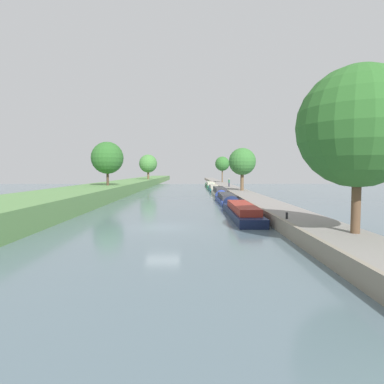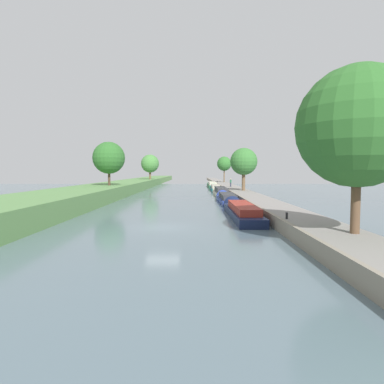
{
  "view_description": "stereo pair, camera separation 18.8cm",
  "coord_description": "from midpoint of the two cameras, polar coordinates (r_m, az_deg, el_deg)",
  "views": [
    {
      "loc": [
        2.16,
        -23.94,
        4.16
      ],
      "look_at": [
        1.97,
        24.76,
        1.0
      ],
      "focal_mm": 30.77,
      "sensor_mm": 36.0,
      "label": 1
    },
    {
      "loc": [
        2.34,
        -23.94,
        4.16
      ],
      "look_at": [
        1.97,
        24.76,
        1.0
      ],
      "focal_mm": 30.77,
      "sensor_mm": 36.0,
      "label": 2
    }
  ],
  "objects": [
    {
      "name": "tree_leftbank_downstream",
      "position": [
        53.75,
        -14.12,
        5.76
      ],
      "size": [
        5.04,
        5.04,
        6.88
      ],
      "color": "#4C3828",
      "rests_on": "left_grassy_bank"
    },
    {
      "name": "narrowboat_cream",
      "position": [
        56.84,
        5.03,
        0.06
      ],
      "size": [
        2.04,
        13.62,
        2.05
      ],
      "color": "beige",
      "rests_on": "ground_plane"
    },
    {
      "name": "person_walking",
      "position": [
        67.6,
        6.8,
        1.66
      ],
      "size": [
        0.34,
        0.34,
        1.66
      ],
      "color": "#282D42",
      "rests_on": "right_towpath"
    },
    {
      "name": "narrowboat_navy",
      "position": [
        30.53,
        8.58,
        -3.19
      ],
      "size": [
        2.12,
        13.48,
        2.01
      ],
      "color": "#141E42",
      "rests_on": "ground_plane"
    },
    {
      "name": "right_towpath",
      "position": [
        25.43,
        18.23,
        -4.86
      ],
      "size": [
        3.43,
        260.0,
        0.9
      ],
      "color": "gray",
      "rests_on": "ground_plane"
    },
    {
      "name": "narrowboat_blue",
      "position": [
        44.13,
        6.08,
        -1.09
      ],
      "size": [
        2.0,
        12.12,
        1.9
      ],
      "color": "#283D93",
      "rests_on": "ground_plane"
    },
    {
      "name": "tree_rightbank_midnear",
      "position": [
        54.78,
        9.05,
        5.21
      ],
      "size": [
        4.44,
        4.44,
        6.99
      ],
      "color": "brown",
      "rests_on": "right_towpath"
    },
    {
      "name": "narrowboat_green",
      "position": [
        83.93,
        3.54,
        1.23
      ],
      "size": [
        2.12,
        14.65,
        2.05
      ],
      "color": "#1E6033",
      "rests_on": "ground_plane"
    },
    {
      "name": "tree_rightbank_near",
      "position": [
        19.11,
        27.09,
        10.02
      ],
      "size": [
        6.23,
        6.23,
        8.62
      ],
      "color": "brown",
      "rests_on": "right_towpath"
    },
    {
      "name": "narrowboat_teal",
      "position": [
        69.84,
        4.07,
        0.7
      ],
      "size": [
        1.9,
        10.31,
        1.86
      ],
      "color": "#195B60",
      "rests_on": "ground_plane"
    },
    {
      "name": "stone_quay",
      "position": [
        24.93,
        14.18,
        -4.9
      ],
      "size": [
        0.25,
        260.0,
        0.95
      ],
      "color": "gray",
      "rests_on": "ground_plane"
    },
    {
      "name": "mooring_bollard_far",
      "position": [
        90.8,
        4.44,
        1.79
      ],
      "size": [
        0.16,
        0.16,
        0.45
      ],
      "color": "black",
      "rests_on": "right_towpath"
    },
    {
      "name": "tree_rightbank_midfar",
      "position": [
        94.86,
        5.66,
        4.89
      ],
      "size": [
        4.1,
        4.1,
        7.32
      ],
      "color": "brown",
      "rests_on": "right_towpath"
    },
    {
      "name": "mooring_bollard_near",
      "position": [
        23.16,
        16.33,
        -3.97
      ],
      "size": [
        0.16,
        0.16,
        0.45
      ],
      "color": "black",
      "rests_on": "right_towpath"
    },
    {
      "name": "ground_plane",
      "position": [
        24.4,
        -4.89,
        -6.12
      ],
      "size": [
        160.0,
        160.0,
        0.0
      ],
      "primitive_type": "plane",
      "color": "slate"
    },
    {
      "name": "tree_leftbank_upstream",
      "position": [
        90.26,
        -7.23,
        4.9
      ],
      "size": [
        4.88,
        4.88,
        6.71
      ],
      "color": "brown",
      "rests_on": "left_grassy_bank"
    }
  ]
}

